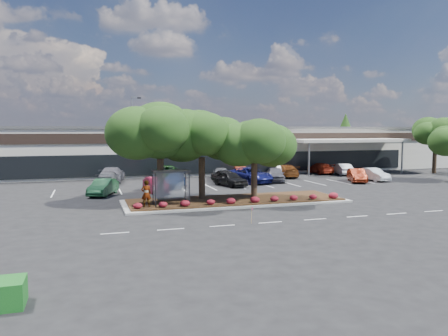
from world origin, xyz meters
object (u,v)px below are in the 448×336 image
object	(u,v)px
survey_stake	(252,213)
car_0	(103,187)
light_pole	(133,140)
car_1	(156,185)

from	to	relation	value
survey_stake	car_0	distance (m)	17.23
light_pole	car_1	distance (m)	16.90
survey_stake	car_0	bearing A→B (deg)	119.47
survey_stake	car_1	xyz separation A→B (m)	(-3.70, 15.51, 0.04)
light_pole	car_1	size ratio (longest dim) A/B	2.35
light_pole	car_0	bearing A→B (deg)	-104.54
light_pole	car_0	xyz separation A→B (m)	(-4.40, -16.97, -3.76)
light_pole	car_0	distance (m)	17.93
light_pole	car_1	xyz separation A→B (m)	(0.38, -16.47, -3.78)
car_1	car_0	bearing A→B (deg)	179.29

